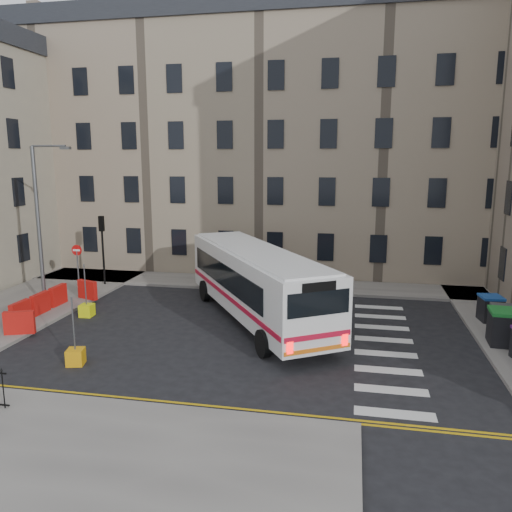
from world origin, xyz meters
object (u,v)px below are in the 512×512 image
(streetlamp, at_px, (38,224))
(wheelie_bin_d, at_px, (506,324))
(wheelie_bin_c, at_px, (504,327))
(bollard_yellow, at_px, (87,310))
(wheelie_bin_e, at_px, (490,308))
(bollard_chevron, at_px, (76,357))
(bus, at_px, (256,281))

(streetlamp, bearing_deg, wheelie_bin_d, -2.90)
(wheelie_bin_c, bearing_deg, wheelie_bin_d, 69.87)
(streetlamp, height_order, bollard_yellow, streetlamp)
(wheelie_bin_c, xyz_separation_m, bollard_yellow, (-18.66, 0.49, -0.57))
(wheelie_bin_c, relative_size, wheelie_bin_e, 1.21)
(wheelie_bin_c, height_order, wheelie_bin_d, same)
(wheelie_bin_c, bearing_deg, streetlamp, -179.95)
(wheelie_bin_e, xyz_separation_m, bollard_chevron, (-16.29, -8.01, -0.45))
(bollard_yellow, bearing_deg, bus, 7.11)
(streetlamp, relative_size, bus, 0.69)
(bollard_chevron, bearing_deg, streetlamp, 130.92)
(streetlamp, height_order, wheelie_bin_e, streetlamp)
(streetlamp, xyz_separation_m, bollard_chevron, (5.63, -6.49, -4.04))
(bus, height_order, bollard_chevron, bus)
(streetlamp, distance_m, wheelie_bin_c, 21.99)
(streetlamp, bearing_deg, wheelie_bin_c, -4.16)
(streetlamp, height_order, bollard_chevron, streetlamp)
(wheelie_bin_d, distance_m, wheelie_bin_e, 2.63)
(streetlamp, distance_m, wheelie_bin_d, 22.17)
(wheelie_bin_d, xyz_separation_m, wheelie_bin_e, (0.05, 2.62, -0.12))
(streetlamp, height_order, wheelie_bin_c, streetlamp)
(wheelie_bin_e, bearing_deg, bollard_yellow, -178.96)
(wheelie_bin_c, distance_m, bollard_yellow, 18.67)
(streetlamp, xyz_separation_m, bus, (11.20, -0.06, -2.41))
(streetlamp, bearing_deg, bus, -0.31)
(wheelie_bin_e, bearing_deg, bus, -178.42)
(wheelie_bin_e, distance_m, bollard_yellow, 19.10)
(bollard_yellow, bearing_deg, wheelie_bin_c, -1.51)
(bus, height_order, wheelie_bin_d, bus)
(wheelie_bin_e, bearing_deg, bollard_chevron, -160.60)
(streetlamp, bearing_deg, wheelie_bin_e, 3.96)
(wheelie_bin_d, height_order, bollard_chevron, wheelie_bin_d)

